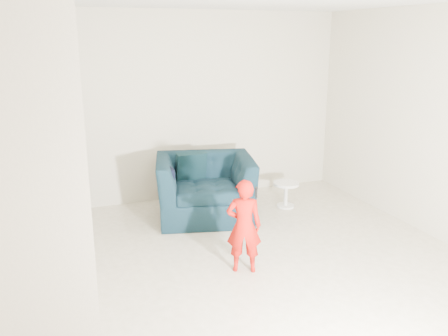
{
  "coord_description": "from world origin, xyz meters",
  "views": [
    {
      "loc": [
        -1.73,
        -3.8,
        2.34
      ],
      "look_at": [
        0.15,
        1.2,
        0.85
      ],
      "focal_mm": 38.0,
      "sensor_mm": 36.0,
      "label": 1
    }
  ],
  "objects": [
    {
      "name": "staircase",
      "position": [
        -2.0,
        0.55,
        0.95
      ],
      "size": [
        1.02,
        3.03,
        3.62
      ],
      "color": "#ADA089",
      "rests_on": "floor"
    },
    {
      "name": "side_table",
      "position": [
        1.32,
        1.83,
        0.24
      ],
      "size": [
        0.36,
        0.36,
        0.36
      ],
      "color": "silver",
      "rests_on": "floor"
    },
    {
      "name": "floor",
      "position": [
        0.0,
        0.0,
        0.0
      ],
      "size": [
        5.5,
        5.5,
        0.0
      ],
      "primitive_type": "plane",
      "color": "tan",
      "rests_on": "ground"
    },
    {
      "name": "back_wall",
      "position": [
        0.0,
        2.75,
        1.35
      ],
      "size": [
        5.0,
        0.0,
        5.0
      ],
      "primitive_type": "plane",
      "rotation": [
        1.57,
        0.0,
        0.0
      ],
      "color": "beige",
      "rests_on": "floor"
    },
    {
      "name": "phone",
      "position": [
        0.13,
        0.24,
        0.85
      ],
      "size": [
        0.03,
        0.05,
        0.1
      ],
      "primitive_type": "cube",
      "rotation": [
        0.0,
        0.0,
        -0.29
      ],
      "color": "black",
      "rests_on": "toddler"
    },
    {
      "name": "toddler",
      "position": [
        0.02,
        0.29,
        0.49
      ],
      "size": [
        0.42,
        0.35,
        0.98
      ],
      "primitive_type": "imported",
      "rotation": [
        0.0,
        0.0,
        2.76
      ],
      "color": "#9D1905",
      "rests_on": "floor"
    },
    {
      "name": "cushion",
      "position": [
        0.02,
        2.13,
        0.65
      ],
      "size": [
        0.41,
        0.19,
        0.4
      ],
      "primitive_type": "cube",
      "rotation": [
        0.21,
        0.0,
        0.0
      ],
      "color": "black",
      "rests_on": "armchair"
    },
    {
      "name": "throw",
      "position": [
        -0.37,
        1.8,
        0.51
      ],
      "size": [
        0.05,
        0.47,
        0.53
      ],
      "primitive_type": "cube",
      "color": "black",
      "rests_on": "armchair"
    },
    {
      "name": "armchair",
      "position": [
        0.13,
        1.87,
        0.41
      ],
      "size": [
        1.48,
        1.36,
        0.81
      ],
      "primitive_type": "imported",
      "rotation": [
        0.0,
        0.0,
        -0.24
      ],
      "color": "black",
      "rests_on": "floor"
    }
  ]
}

